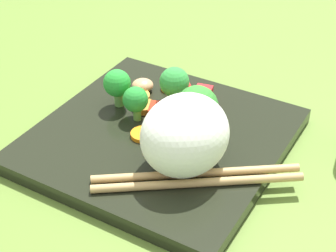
# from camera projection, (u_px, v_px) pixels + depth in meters

# --- Properties ---
(ground_plane) EXTENTS (1.10, 1.10, 0.02)m
(ground_plane) POSITION_uv_depth(u_px,v_px,m) (160.00, 152.00, 0.63)
(ground_plane) COLOR olive
(square_plate) EXTENTS (0.27, 0.27, 0.02)m
(square_plate) POSITION_uv_depth(u_px,v_px,m) (160.00, 139.00, 0.62)
(square_plate) COLOR black
(square_plate) RESTS_ON ground_plane
(rice_mound) EXTENTS (0.10, 0.09, 0.08)m
(rice_mound) POSITION_uv_depth(u_px,v_px,m) (185.00, 135.00, 0.54)
(rice_mound) COLOR white
(rice_mound) RESTS_ON square_plate
(broccoli_floret_0) EXTENTS (0.04, 0.04, 0.05)m
(broccoli_floret_0) POSITION_uv_depth(u_px,v_px,m) (174.00, 83.00, 0.64)
(broccoli_floret_0) COLOR #52A13D
(broccoli_floret_0) RESTS_ON square_plate
(broccoli_floret_1) EXTENTS (0.03, 0.03, 0.05)m
(broccoli_floret_1) POSITION_uv_depth(u_px,v_px,m) (117.00, 84.00, 0.64)
(broccoli_floret_1) COLOR #609D45
(broccoli_floret_1) RESTS_ON square_plate
(broccoli_floret_2) EXTENTS (0.03, 0.03, 0.04)m
(broccoli_floret_2) POSITION_uv_depth(u_px,v_px,m) (136.00, 100.00, 0.62)
(broccoli_floret_2) COLOR #629F3A
(broccoli_floret_2) RESTS_ON square_plate
(broccoli_floret_3) EXTENTS (0.05, 0.05, 0.06)m
(broccoli_floret_3) POSITION_uv_depth(u_px,v_px,m) (197.00, 108.00, 0.59)
(broccoli_floret_3) COLOR #79BE52
(broccoli_floret_3) RESTS_ON square_plate
(carrot_slice_0) EXTENTS (0.03, 0.03, 0.01)m
(carrot_slice_0) POSITION_uv_depth(u_px,v_px,m) (170.00, 87.00, 0.69)
(carrot_slice_0) COLOR orange
(carrot_slice_0) RESTS_ON square_plate
(carrot_slice_1) EXTENTS (0.04, 0.04, 0.01)m
(carrot_slice_1) POSITION_uv_depth(u_px,v_px,m) (166.00, 123.00, 0.62)
(carrot_slice_1) COLOR orange
(carrot_slice_1) RESTS_ON square_plate
(carrot_slice_2) EXTENTS (0.03, 0.03, 0.01)m
(carrot_slice_2) POSITION_uv_depth(u_px,v_px,m) (144.00, 107.00, 0.65)
(carrot_slice_2) COLOR orange
(carrot_slice_2) RESTS_ON square_plate
(carrot_slice_3) EXTENTS (0.03, 0.03, 0.00)m
(carrot_slice_3) POSITION_uv_depth(u_px,v_px,m) (185.00, 121.00, 0.63)
(carrot_slice_3) COLOR orange
(carrot_slice_3) RESTS_ON square_plate
(carrot_slice_4) EXTENTS (0.04, 0.04, 0.01)m
(carrot_slice_4) POSITION_uv_depth(u_px,v_px,m) (138.00, 97.00, 0.67)
(carrot_slice_4) COLOR orange
(carrot_slice_4) RESTS_ON square_plate
(carrot_slice_5) EXTENTS (0.04, 0.04, 0.00)m
(carrot_slice_5) POSITION_uv_depth(u_px,v_px,m) (143.00, 134.00, 0.61)
(carrot_slice_5) COLOR orange
(carrot_slice_5) RESTS_ON square_plate
(pepper_chunk_0) EXTENTS (0.03, 0.03, 0.02)m
(pepper_chunk_0) POSITION_uv_depth(u_px,v_px,m) (202.00, 98.00, 0.65)
(pepper_chunk_0) COLOR red
(pepper_chunk_0) RESTS_ON square_plate
(pepper_chunk_1) EXTENTS (0.03, 0.03, 0.01)m
(pepper_chunk_1) POSITION_uv_depth(u_px,v_px,m) (158.00, 110.00, 0.64)
(pepper_chunk_1) COLOR red
(pepper_chunk_1) RESTS_ON square_plate
(pepper_chunk_2) EXTENTS (0.04, 0.04, 0.01)m
(pepper_chunk_2) POSITION_uv_depth(u_px,v_px,m) (182.00, 94.00, 0.67)
(pepper_chunk_2) COLOR red
(pepper_chunk_2) RESTS_ON square_plate
(chicken_piece_0) EXTENTS (0.04, 0.04, 0.02)m
(chicken_piece_0) POSITION_uv_depth(u_px,v_px,m) (143.00, 85.00, 0.68)
(chicken_piece_0) COLOR tan
(chicken_piece_0) RESTS_ON square_plate
(chopstick_pair) EXTENTS (0.15, 0.18, 0.01)m
(chopstick_pair) POSITION_uv_depth(u_px,v_px,m) (197.00, 178.00, 0.54)
(chopstick_pair) COLOR tan
(chopstick_pair) RESTS_ON square_plate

